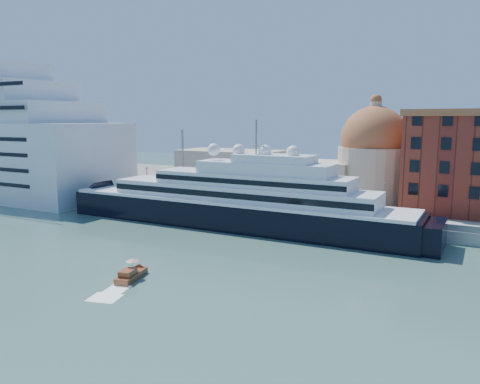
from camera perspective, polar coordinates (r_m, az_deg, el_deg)
The scene contains 9 objects.
ground at distance 83.32m, azimuth -8.52°, elevation -7.31°, with size 400.00×400.00×0.00m, color #335852.
quay at distance 111.38m, azimuth 1.91°, elevation -2.45°, with size 180.00×10.00×2.50m, color gray.
land at distance 148.82m, azimuth 8.86°, elevation 0.21°, with size 260.00×72.00×2.00m, color slate.
quay_fence at distance 107.07m, azimuth 0.85°, elevation -1.90°, with size 180.00×0.10×1.20m, color slate.
superyacht at distance 102.69m, azimuth -2.38°, elevation -1.49°, with size 90.06×12.49×26.92m.
service_barge at distance 128.53m, azimuth -18.35°, elevation -1.63°, with size 11.24×4.55×2.47m.
water_taxi at distance 70.79m, azimuth -13.17°, elevation -9.75°, with size 3.72×6.87×3.10m.
church at distance 129.33m, azimuth 9.12°, elevation 3.34°, with size 66.00×18.00×25.50m.
lamp_posts at distance 114.64m, azimuth -4.16°, elevation 2.20°, with size 120.80×2.40×18.00m.
Camera 1 is at (47.91, -64.17, 23.00)m, focal length 35.00 mm.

